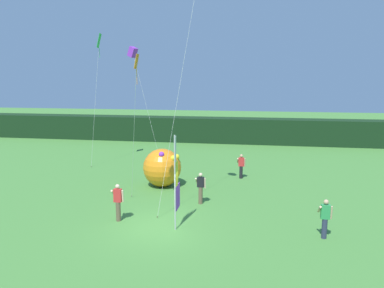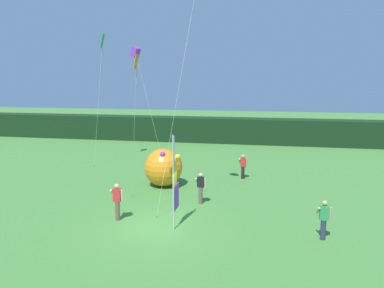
{
  "view_description": "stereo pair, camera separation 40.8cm",
  "coord_description": "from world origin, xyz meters",
  "px_view_note": "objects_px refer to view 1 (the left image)",
  "views": [
    {
      "loc": [
        3.94,
        -14.86,
        6.52
      ],
      "look_at": [
        0.87,
        3.2,
        3.22
      ],
      "focal_mm": 34.08,
      "sensor_mm": 36.0,
      "label": 1
    },
    {
      "loc": [
        4.34,
        -14.79,
        6.52
      ],
      "look_at": [
        0.87,
        3.2,
        3.22
      ],
      "focal_mm": 34.08,
      "sensor_mm": 36.0,
      "label": 2
    }
  ],
  "objects_px": {
    "person_far_right": "(325,218)",
    "person_near_banner": "(118,201)",
    "person_mid_field": "(241,166)",
    "inflatable_balloon": "(162,168)",
    "kite_purple_box_1": "(133,53)",
    "banner_flag": "(176,183)",
    "kite_green_diamond_2": "(99,46)",
    "kite_orange_diamond_3": "(136,75)",
    "person_far_left": "(201,187)"
  },
  "relations": [
    {
      "from": "person_far_right",
      "to": "kite_orange_diamond_3",
      "type": "xyz_separation_m",
      "value": [
        -8.48,
        1.67,
        5.81
      ]
    },
    {
      "from": "person_mid_field",
      "to": "kite_purple_box_1",
      "type": "height_order",
      "value": "kite_purple_box_1"
    },
    {
      "from": "person_far_left",
      "to": "kite_green_diamond_2",
      "type": "height_order",
      "value": "kite_green_diamond_2"
    },
    {
      "from": "kite_purple_box_1",
      "to": "kite_green_diamond_2",
      "type": "xyz_separation_m",
      "value": [
        -2.87,
        0.78,
        0.53
      ]
    },
    {
      "from": "person_far_left",
      "to": "inflatable_balloon",
      "type": "relative_size",
      "value": 0.72
    },
    {
      "from": "person_near_banner",
      "to": "kite_green_diamond_2",
      "type": "bearing_deg",
      "value": 116.26
    },
    {
      "from": "person_far_right",
      "to": "kite_orange_diamond_3",
      "type": "relative_size",
      "value": 0.22
    },
    {
      "from": "banner_flag",
      "to": "person_near_banner",
      "type": "bearing_deg",
      "value": 175.02
    },
    {
      "from": "person_near_banner",
      "to": "inflatable_balloon",
      "type": "bearing_deg",
      "value": 83.61
    },
    {
      "from": "person_far_right",
      "to": "kite_purple_box_1",
      "type": "distance_m",
      "value": 17.31
    },
    {
      "from": "person_far_right",
      "to": "kite_green_diamond_2",
      "type": "distance_m",
      "value": 19.99
    },
    {
      "from": "person_far_left",
      "to": "inflatable_balloon",
      "type": "distance_m",
      "value": 3.93
    },
    {
      "from": "person_mid_field",
      "to": "kite_green_diamond_2",
      "type": "bearing_deg",
      "value": 166.56
    },
    {
      "from": "kite_purple_box_1",
      "to": "kite_green_diamond_2",
      "type": "distance_m",
      "value": 3.02
    },
    {
      "from": "inflatable_balloon",
      "to": "person_far_left",
      "type": "bearing_deg",
      "value": -44.91
    },
    {
      "from": "banner_flag",
      "to": "kite_purple_box_1",
      "type": "relative_size",
      "value": 0.48
    },
    {
      "from": "banner_flag",
      "to": "kite_purple_box_1",
      "type": "height_order",
      "value": "kite_purple_box_1"
    },
    {
      "from": "person_far_left",
      "to": "inflatable_balloon",
      "type": "bearing_deg",
      "value": 135.09
    },
    {
      "from": "person_near_banner",
      "to": "person_far_right",
      "type": "xyz_separation_m",
      "value": [
        9.07,
        -0.35,
        -0.05
      ]
    },
    {
      "from": "person_mid_field",
      "to": "kite_green_diamond_2",
      "type": "height_order",
      "value": "kite_green_diamond_2"
    },
    {
      "from": "inflatable_balloon",
      "to": "kite_purple_box_1",
      "type": "relative_size",
      "value": 0.27
    },
    {
      "from": "person_far_left",
      "to": "person_far_right",
      "type": "relative_size",
      "value": 1.0
    },
    {
      "from": "person_near_banner",
      "to": "inflatable_balloon",
      "type": "relative_size",
      "value": 0.76
    },
    {
      "from": "inflatable_balloon",
      "to": "kite_green_diamond_2",
      "type": "height_order",
      "value": "kite_green_diamond_2"
    },
    {
      "from": "person_far_right",
      "to": "banner_flag",
      "type": "bearing_deg",
      "value": 179.0
    },
    {
      "from": "banner_flag",
      "to": "person_near_banner",
      "type": "relative_size",
      "value": 2.39
    },
    {
      "from": "banner_flag",
      "to": "kite_purple_box_1",
      "type": "distance_m",
      "value": 13.27
    },
    {
      "from": "banner_flag",
      "to": "person_mid_field",
      "type": "height_order",
      "value": "banner_flag"
    },
    {
      "from": "banner_flag",
      "to": "person_near_banner",
      "type": "height_order",
      "value": "banner_flag"
    },
    {
      "from": "inflatable_balloon",
      "to": "kite_orange_diamond_3",
      "type": "bearing_deg",
      "value": -90.63
    },
    {
      "from": "kite_purple_box_1",
      "to": "kite_orange_diamond_3",
      "type": "distance_m",
      "value": 9.5
    },
    {
      "from": "person_far_left",
      "to": "inflatable_balloon",
      "type": "xyz_separation_m",
      "value": [
        -2.77,
        2.76,
        0.28
      ]
    },
    {
      "from": "person_far_left",
      "to": "kite_orange_diamond_3",
      "type": "distance_m",
      "value": 6.67
    },
    {
      "from": "kite_green_diamond_2",
      "to": "inflatable_balloon",
      "type": "bearing_deg",
      "value": -40.64
    },
    {
      "from": "person_far_right",
      "to": "kite_purple_box_1",
      "type": "relative_size",
      "value": 0.19
    },
    {
      "from": "inflatable_balloon",
      "to": "person_near_banner",
      "type": "bearing_deg",
      "value": -96.39
    },
    {
      "from": "banner_flag",
      "to": "kite_green_diamond_2",
      "type": "bearing_deg",
      "value": 126.3
    },
    {
      "from": "kite_purple_box_1",
      "to": "person_far_right",
      "type": "bearing_deg",
      "value": -42.16
    },
    {
      "from": "person_near_banner",
      "to": "inflatable_balloon",
      "type": "distance_m",
      "value": 5.78
    },
    {
      "from": "banner_flag",
      "to": "person_far_left",
      "type": "bearing_deg",
      "value": 79.41
    },
    {
      "from": "person_far_right",
      "to": "inflatable_balloon",
      "type": "relative_size",
      "value": 0.72
    },
    {
      "from": "person_mid_field",
      "to": "kite_green_diamond_2",
      "type": "relative_size",
      "value": 0.17
    },
    {
      "from": "banner_flag",
      "to": "person_far_left",
      "type": "relative_size",
      "value": 2.51
    },
    {
      "from": "person_mid_field",
      "to": "inflatable_balloon",
      "type": "distance_m",
      "value": 5.38
    },
    {
      "from": "person_far_right",
      "to": "person_near_banner",
      "type": "bearing_deg",
      "value": 177.76
    },
    {
      "from": "inflatable_balloon",
      "to": "kite_orange_diamond_3",
      "type": "distance_m",
      "value": 7.09
    },
    {
      "from": "person_near_banner",
      "to": "person_far_left",
      "type": "xyz_separation_m",
      "value": [
        3.42,
        2.98,
        -0.05
      ]
    },
    {
      "from": "person_far_left",
      "to": "kite_purple_box_1",
      "type": "bearing_deg",
      "value": 129.64
    },
    {
      "from": "person_mid_field",
      "to": "person_far_left",
      "type": "bearing_deg",
      "value": -109.63
    },
    {
      "from": "person_mid_field",
      "to": "person_far_right",
      "type": "relative_size",
      "value": 0.97
    }
  ]
}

